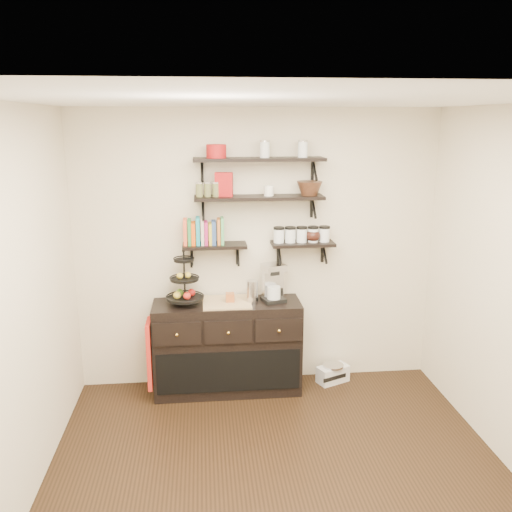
# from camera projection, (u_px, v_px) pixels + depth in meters

# --- Properties ---
(floor) EXTENTS (3.50, 3.50, 0.00)m
(floor) POSITION_uv_depth(u_px,v_px,m) (282.00, 488.00, 3.91)
(floor) COLOR black
(floor) RESTS_ON ground
(ceiling) EXTENTS (3.50, 3.50, 0.02)m
(ceiling) POSITION_uv_depth(u_px,v_px,m) (288.00, 100.00, 3.25)
(ceiling) COLOR white
(ceiling) RESTS_ON back_wall
(back_wall) EXTENTS (3.50, 0.02, 2.70)m
(back_wall) POSITION_uv_depth(u_px,v_px,m) (258.00, 250.00, 5.27)
(back_wall) COLOR beige
(back_wall) RESTS_ON ground
(left_wall) EXTENTS (0.02, 3.50, 2.70)m
(left_wall) POSITION_uv_depth(u_px,v_px,m) (11.00, 321.00, 3.41)
(left_wall) COLOR beige
(left_wall) RESTS_ON ground
(shelf_top) EXTENTS (1.20, 0.27, 0.23)m
(shelf_top) POSITION_uv_depth(u_px,v_px,m) (259.00, 160.00, 4.93)
(shelf_top) COLOR black
(shelf_top) RESTS_ON back_wall
(shelf_mid) EXTENTS (1.20, 0.27, 0.23)m
(shelf_mid) POSITION_uv_depth(u_px,v_px,m) (259.00, 198.00, 5.02)
(shelf_mid) COLOR black
(shelf_mid) RESTS_ON back_wall
(shelf_low_left) EXTENTS (0.60, 0.25, 0.23)m
(shelf_low_left) POSITION_uv_depth(u_px,v_px,m) (215.00, 246.00, 5.10)
(shelf_low_left) COLOR black
(shelf_low_left) RESTS_ON back_wall
(shelf_low_right) EXTENTS (0.60, 0.25, 0.23)m
(shelf_low_right) POSITION_uv_depth(u_px,v_px,m) (302.00, 244.00, 5.18)
(shelf_low_right) COLOR black
(shelf_low_right) RESTS_ON back_wall
(cookbooks) EXTENTS (0.36, 0.15, 0.26)m
(cookbooks) POSITION_uv_depth(u_px,v_px,m) (205.00, 232.00, 5.05)
(cookbooks) COLOR #DA522F
(cookbooks) RESTS_ON shelf_low_left
(glass_canisters) EXTENTS (0.54, 0.10, 0.13)m
(glass_canisters) POSITION_uv_depth(u_px,v_px,m) (302.00, 235.00, 5.16)
(glass_canisters) COLOR silver
(glass_canisters) RESTS_ON shelf_low_right
(sideboard) EXTENTS (1.40, 0.50, 0.92)m
(sideboard) POSITION_uv_depth(u_px,v_px,m) (227.00, 347.00, 5.23)
(sideboard) COLOR black
(sideboard) RESTS_ON floor
(fruit_stand) EXTENTS (0.35, 0.35, 0.51)m
(fruit_stand) POSITION_uv_depth(u_px,v_px,m) (185.00, 286.00, 5.05)
(fruit_stand) COLOR black
(fruit_stand) RESTS_ON sideboard
(candle) EXTENTS (0.08, 0.08, 0.08)m
(candle) POSITION_uv_depth(u_px,v_px,m) (230.00, 297.00, 5.11)
(candle) COLOR #9C4F24
(candle) RESTS_ON sideboard
(coffee_maker) EXTENTS (0.25, 0.25, 0.37)m
(coffee_maker) POSITION_uv_depth(u_px,v_px,m) (273.00, 283.00, 5.15)
(coffee_maker) COLOR black
(coffee_maker) RESTS_ON sideboard
(thermal_carafe) EXTENTS (0.11, 0.11, 0.22)m
(thermal_carafe) POSITION_uv_depth(u_px,v_px,m) (252.00, 292.00, 5.10)
(thermal_carafe) COLOR silver
(thermal_carafe) RESTS_ON sideboard
(apron) EXTENTS (0.04, 0.28, 0.64)m
(apron) POSITION_uv_depth(u_px,v_px,m) (150.00, 354.00, 5.06)
(apron) COLOR #B61316
(apron) RESTS_ON sideboard
(radio) EXTENTS (0.35, 0.28, 0.19)m
(radio) POSITION_uv_depth(u_px,v_px,m) (333.00, 373.00, 5.48)
(radio) COLOR silver
(radio) RESTS_ON floor
(recipe_box) EXTENTS (0.17, 0.09, 0.22)m
(recipe_box) POSITION_uv_depth(u_px,v_px,m) (224.00, 184.00, 4.95)
(recipe_box) COLOR #9D1213
(recipe_box) RESTS_ON shelf_mid
(walnut_bowl) EXTENTS (0.24, 0.24, 0.13)m
(walnut_bowl) POSITION_uv_depth(u_px,v_px,m) (309.00, 188.00, 5.04)
(walnut_bowl) COLOR black
(walnut_bowl) RESTS_ON shelf_mid
(ramekins) EXTENTS (0.09, 0.09, 0.10)m
(ramekins) POSITION_uv_depth(u_px,v_px,m) (269.00, 191.00, 5.00)
(ramekins) COLOR white
(ramekins) RESTS_ON shelf_mid
(teapot) EXTENTS (0.21, 0.17, 0.14)m
(teapot) POSITION_uv_depth(u_px,v_px,m) (313.00, 235.00, 5.17)
(teapot) COLOR black
(teapot) RESTS_ON shelf_low_right
(red_pot) EXTENTS (0.18, 0.18, 0.12)m
(red_pot) POSITION_uv_depth(u_px,v_px,m) (216.00, 151.00, 4.87)
(red_pot) COLOR #9D1213
(red_pot) RESTS_ON shelf_top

